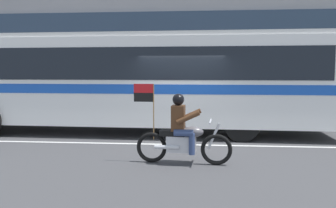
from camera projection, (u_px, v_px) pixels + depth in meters
The scene contains 6 objects.
ground_plane at pixel (181, 141), 10.57m from camera, with size 60.00×60.00×0.00m, color #3D3D3F.
sidewalk_curb at pixel (187, 116), 15.62m from camera, with size 28.00×3.80×0.15m, color #B7B2A8.
lane_center_stripe at pixel (180, 145), 9.97m from camera, with size 26.60×0.14×0.01m, color silver.
transit_bus at pixel (125, 76), 11.75m from camera, with size 13.54×3.00×3.22m.
motorcycle_with_rider at pixel (182, 134), 7.87m from camera, with size 2.19×0.64×1.78m.
fire_hydrant at pixel (254, 110), 14.16m from camera, with size 0.22×0.30×0.75m.
Camera 1 is at (0.55, -10.41, 2.06)m, focal length 38.04 mm.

